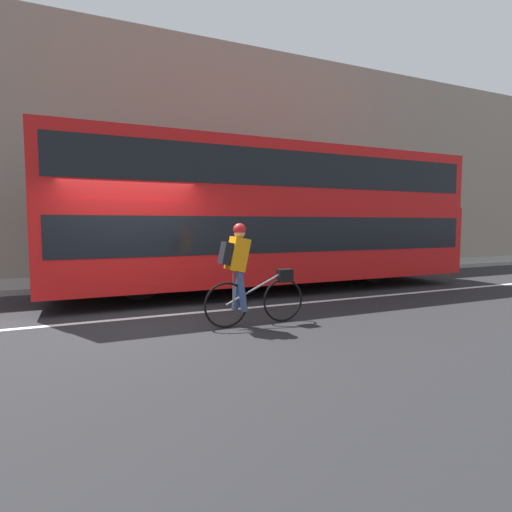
{
  "coord_description": "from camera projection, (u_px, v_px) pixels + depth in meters",
  "views": [
    {
      "loc": [
        -0.86,
        -7.29,
        1.7
      ],
      "look_at": [
        2.41,
        0.19,
        1.04
      ],
      "focal_mm": 28.0,
      "sensor_mm": 36.0,
      "label": 1
    }
  ],
  "objects": [
    {
      "name": "ground_plane",
      "position": [
        137.0,
        319.0,
        7.14
      ],
      "size": [
        80.0,
        80.0,
        0.0
      ],
      "primitive_type": "plane",
      "color": "#232326"
    },
    {
      "name": "building_facade",
      "position": [
        109.0,
        152.0,
        12.34
      ],
      "size": [
        60.0,
        0.3,
        7.85
      ],
      "color": "gray",
      "rests_on": "ground_plane"
    },
    {
      "name": "bus",
      "position": [
        271.0,
        212.0,
        10.14
      ],
      "size": [
        10.57,
        2.59,
        3.57
      ],
      "color": "black",
      "rests_on": "ground_plane"
    },
    {
      "name": "road_center_line",
      "position": [
        136.0,
        318.0,
        7.19
      ],
      "size": [
        50.0,
        0.14,
        0.01
      ],
      "primitive_type": "cube",
      "color": "silver",
      "rests_on": "ground_plane"
    },
    {
      "name": "cyclist_on_bike",
      "position": [
        246.0,
        272.0,
        6.59
      ],
      "size": [
        1.8,
        0.32,
        1.71
      ],
      "color": "black",
      "rests_on": "ground_plane"
    },
    {
      "name": "sidewalk_curb",
      "position": [
        116.0,
        281.0,
        11.43
      ],
      "size": [
        60.0,
        2.35,
        0.14
      ],
      "color": "gray",
      "rests_on": "ground_plane"
    },
    {
      "name": "trash_bin",
      "position": [
        212.0,
        259.0,
        12.42
      ],
      "size": [
        0.56,
        0.56,
        0.92
      ],
      "color": "#262628",
      "rests_on": "sidewalk_curb"
    }
  ]
}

